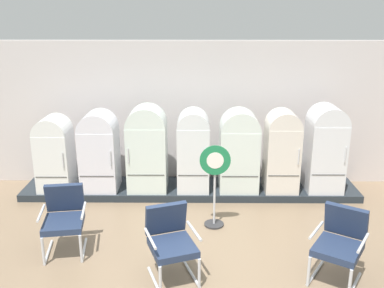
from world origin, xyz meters
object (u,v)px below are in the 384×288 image
(refrigerator_5, at_px, (282,149))
(refrigerator_6, at_px, (325,146))
(refrigerator_1, at_px, (99,149))
(refrigerator_0, at_px, (54,151))
(refrigerator_2, at_px, (147,146))
(armchair_center, at_px, (171,239))
(refrigerator_4, at_px, (239,148))
(armchair_right, at_px, (340,241))
(refrigerator_3, at_px, (193,148))
(armchair_left, at_px, (64,216))
(sign_stand, at_px, (215,187))

(refrigerator_5, height_order, refrigerator_6, refrigerator_6)
(refrigerator_1, height_order, refrigerator_6, refrigerator_6)
(refrigerator_0, xyz_separation_m, refrigerator_2, (1.71, 0.00, 0.10))
(armchair_center, bearing_deg, refrigerator_4, 66.40)
(refrigerator_1, height_order, refrigerator_2, refrigerator_2)
(armchair_right, bearing_deg, refrigerator_3, 126.10)
(refrigerator_6, bearing_deg, refrigerator_4, -178.99)
(armchair_left, distance_m, sign_stand, 2.32)
(refrigerator_6, bearing_deg, refrigerator_2, -179.60)
(refrigerator_3, relative_size, refrigerator_4, 0.99)
(refrigerator_1, height_order, refrigerator_4, refrigerator_4)
(refrigerator_0, distance_m, refrigerator_1, 0.83)
(refrigerator_2, distance_m, sign_stand, 1.72)
(refrigerator_3, xyz_separation_m, refrigerator_6, (2.42, 0.01, 0.04))
(refrigerator_1, relative_size, refrigerator_2, 0.93)
(refrigerator_2, bearing_deg, armchair_right, -43.41)
(armchair_right, bearing_deg, refrigerator_1, 144.27)
(refrigerator_5, distance_m, refrigerator_6, 0.80)
(refrigerator_2, height_order, armchair_center, refrigerator_2)
(armchair_left, distance_m, armchair_center, 1.70)
(refrigerator_2, height_order, armchair_left, refrigerator_2)
(sign_stand, bearing_deg, refrigerator_0, 157.58)
(refrigerator_1, bearing_deg, refrigerator_0, -178.89)
(refrigerator_3, relative_size, refrigerator_6, 0.95)
(armchair_right, distance_m, armchair_center, 2.18)
(refrigerator_0, bearing_deg, armchair_center, -48.39)
(refrigerator_4, xyz_separation_m, sign_stand, (-0.49, -1.20, -0.24))
(refrigerator_0, xyz_separation_m, refrigerator_6, (4.98, 0.03, 0.11))
(refrigerator_4, bearing_deg, armchair_center, -113.60)
(refrigerator_2, bearing_deg, refrigerator_4, -0.16)
(refrigerator_2, height_order, refrigerator_5, refrigerator_2)
(armchair_left, bearing_deg, armchair_center, -22.08)
(refrigerator_4, relative_size, armchair_center, 1.59)
(refrigerator_1, relative_size, refrigerator_3, 0.98)
(refrigerator_4, relative_size, sign_stand, 1.10)
(armchair_left, bearing_deg, refrigerator_3, 46.39)
(refrigerator_6, distance_m, armchair_center, 3.77)
(armchair_left, bearing_deg, refrigerator_6, 24.59)
(refrigerator_0, height_order, refrigerator_3, refrigerator_3)
(refrigerator_2, height_order, armchair_right, refrigerator_2)
(refrigerator_2, distance_m, armchair_left, 2.22)
(sign_stand, bearing_deg, refrigerator_3, 106.03)
(refrigerator_1, xyz_separation_m, refrigerator_5, (3.36, -0.03, 0.02))
(refrigerator_0, relative_size, armchair_left, 1.45)
(armchair_left, distance_m, armchair_right, 3.81)
(refrigerator_0, bearing_deg, refrigerator_1, 1.11)
(armchair_right, bearing_deg, refrigerator_6, 78.87)
(refrigerator_2, relative_size, armchair_right, 1.66)
(refrigerator_4, distance_m, armchair_right, 2.84)
(armchair_right, bearing_deg, armchair_center, 179.09)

